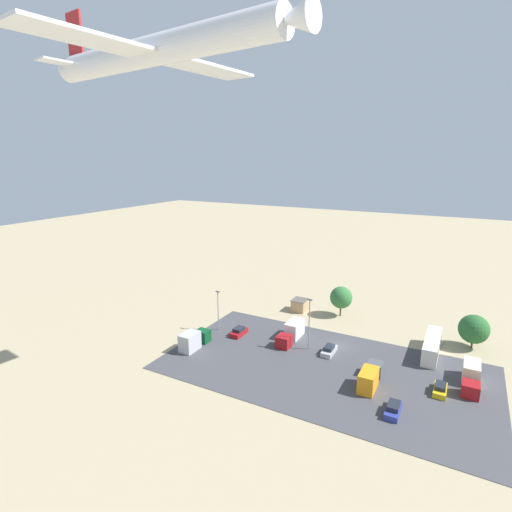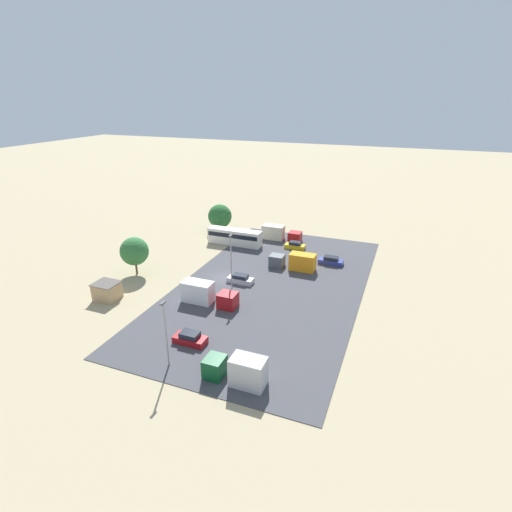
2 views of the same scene
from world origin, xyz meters
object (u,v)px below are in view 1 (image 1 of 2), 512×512
(shed_building, at_px, (300,305))
(parked_truck_0, at_px, (194,340))
(parked_car_2, at_px, (329,350))
(parked_truck_2, at_px, (370,377))
(parked_truck_3, at_px, (471,376))
(parked_car_3, at_px, (393,409))
(bus, at_px, (432,345))
(parked_car_1, at_px, (239,332))
(parked_car_0, at_px, (440,389))
(parked_truck_1, at_px, (292,332))
(airplane, at_px, (159,50))

(shed_building, xyz_separation_m, parked_truck_0, (10.51, 27.38, 0.25))
(parked_car_2, xyz_separation_m, parked_truck_2, (-9.04, 7.11, 0.80))
(parked_truck_3, bearing_deg, parked_car_3, 54.79)
(bus, distance_m, parked_car_3, 21.69)
(parked_car_1, xyz_separation_m, parked_truck_0, (4.65, 8.99, 0.91))
(parked_truck_0, bearing_deg, shed_building, 69.01)
(shed_building, bearing_deg, parked_car_0, 146.10)
(parked_truck_2, relative_size, parked_truck_3, 0.98)
(parked_truck_3, bearing_deg, parked_truck_2, 28.80)
(parked_truck_2, bearing_deg, parked_truck_1, 152.32)
(airplane, bearing_deg, shed_building, -171.91)
(parked_truck_1, height_order, parked_truck_2, parked_truck_1)
(bus, bearing_deg, parked_truck_2, 63.99)
(parked_truck_0, distance_m, parked_truck_1, 19.26)
(shed_building, xyz_separation_m, parked_car_0, (-32.04, 21.53, -0.70))
(parked_car_2, height_order, parked_truck_2, parked_truck_2)
(parked_car_2, distance_m, parked_truck_0, 25.52)
(parked_truck_2, xyz_separation_m, airplane, (21.81, 20.64, 45.61))
(parked_car_1, relative_size, parked_car_2, 0.97)
(bus, distance_m, parked_car_2, 18.81)
(parked_truck_1, relative_size, parked_truck_2, 1.05)
(shed_building, relative_size, parked_truck_0, 0.53)
(parked_car_0, bearing_deg, bus, 100.65)
(parked_car_3, relative_size, parked_truck_1, 0.51)
(parked_car_3, distance_m, airplane, 55.41)
(parked_car_2, distance_m, parked_truck_1, 8.76)
(parked_car_2, relative_size, parked_truck_1, 0.51)
(shed_building, distance_m, parked_car_0, 38.61)
(parked_truck_0, bearing_deg, parked_car_0, 7.82)
(parked_car_3, height_order, parked_truck_3, parked_truck_3)
(parked_truck_3, height_order, airplane, airplane)
(bus, xyz_separation_m, parked_car_0, (-2.40, 12.76, -1.18))
(parked_truck_1, xyz_separation_m, airplane, (4.30, 29.83, 45.52))
(parked_car_3, bearing_deg, parked_car_0, 57.81)
(shed_building, xyz_separation_m, parked_truck_1, (-4.48, 15.28, 0.19))
(shed_building, bearing_deg, parked_car_2, 126.71)
(shed_building, bearing_deg, parked_truck_0, 69.01)
(parked_car_3, relative_size, parked_truck_0, 0.64)
(shed_building, bearing_deg, parked_truck_3, 155.19)
(parked_car_1, distance_m, airplane, 53.86)
(shed_building, height_order, parked_car_3, shed_building)
(parked_car_2, height_order, parked_truck_1, parked_truck_1)
(shed_building, bearing_deg, parked_car_3, 131.34)
(parked_car_2, bearing_deg, parked_car_0, 167.67)
(airplane, bearing_deg, parked_car_3, 127.29)
(parked_car_2, xyz_separation_m, parked_truck_3, (-23.17, -0.66, 0.78))
(parked_car_0, height_order, parked_truck_2, parked_truck_2)
(parked_car_0, height_order, airplane, airplane)
(parked_truck_2, bearing_deg, parked_car_2, 141.83)
(parked_car_3, bearing_deg, airplane, -150.57)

